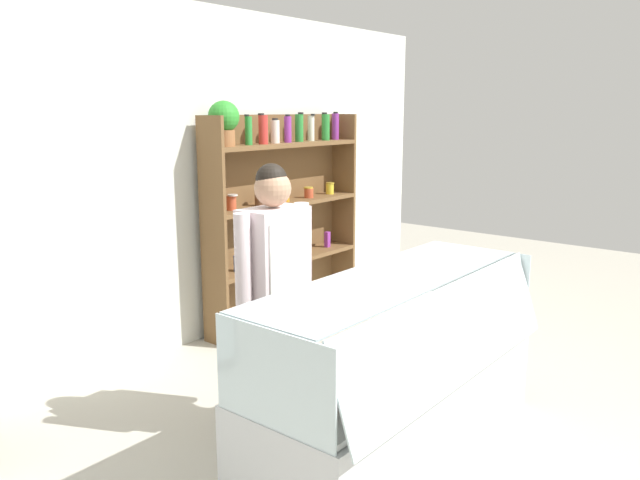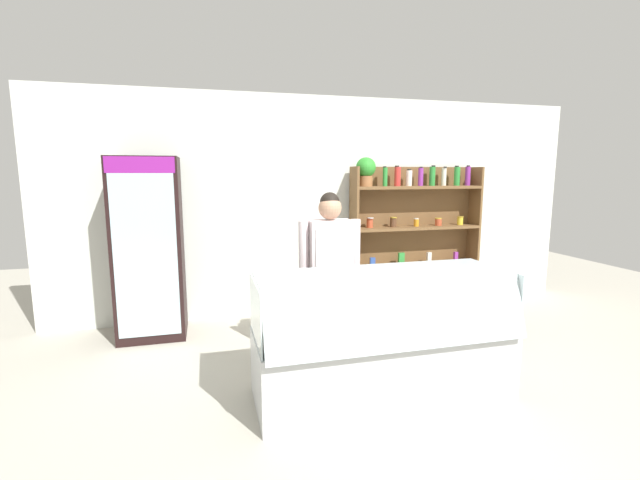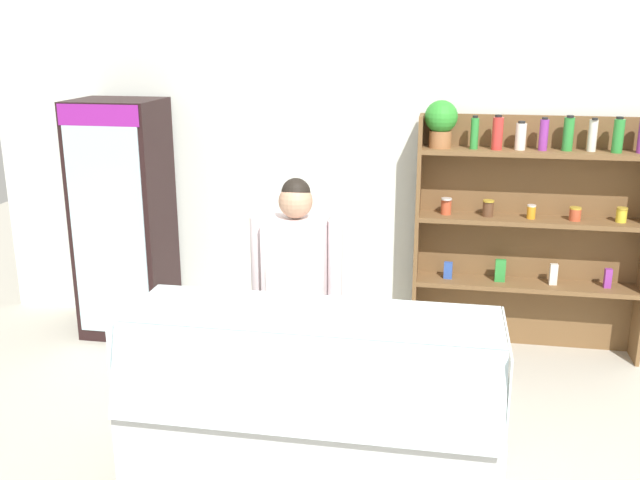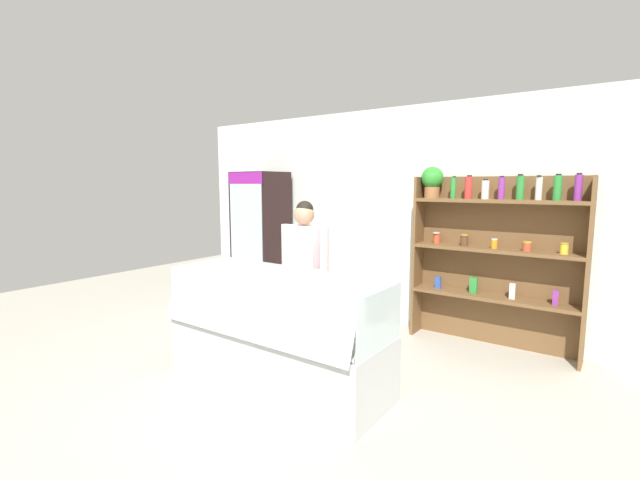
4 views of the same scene
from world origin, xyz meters
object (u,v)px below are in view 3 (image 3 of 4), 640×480
at_px(drinks_fridge, 124,220).
at_px(shop_clerk, 296,283).
at_px(shelving_unit, 522,215).
at_px(deli_display_case, 312,434).

height_order(drinks_fridge, shop_clerk, drinks_fridge).
bearing_deg(shelving_unit, deli_display_case, -121.25).
relative_size(shelving_unit, deli_display_case, 0.97).
relative_size(shelving_unit, shop_clerk, 1.23).
xyz_separation_m(shelving_unit, shop_clerk, (-1.47, -1.35, -0.16)).
bearing_deg(shelving_unit, drinks_fridge, -176.29).
relative_size(deli_display_case, shop_clerk, 1.26).
height_order(shelving_unit, deli_display_case, shelving_unit).
height_order(deli_display_case, shop_clerk, shop_clerk).
bearing_deg(drinks_fridge, shelving_unit, 3.71).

